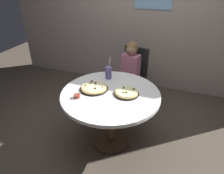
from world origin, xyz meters
name	(u,v)px	position (x,y,z in m)	size (l,w,h in m)	color
ground_plane	(111,140)	(0.00, 0.00, 0.00)	(8.00, 8.00, 0.00)	#4C4238
wall_with_window	(146,6)	(0.00, 1.73, 1.45)	(5.20, 0.14, 2.90)	#A8998E
dining_table	(111,100)	(0.00, 0.00, 0.64)	(1.15, 1.15, 0.75)	white
chair_wooden	(133,74)	(0.02, 1.01, 0.53)	(0.47, 0.47, 0.95)	black
diner_child	(128,81)	(-0.01, 0.83, 0.48)	(0.32, 0.43, 1.08)	#3F4766
pizza_veggie	(94,88)	(-0.21, 0.01, 0.77)	(0.33, 0.33, 0.05)	black
pizza_cheese	(126,93)	(0.18, 0.04, 0.77)	(0.29, 0.29, 0.05)	black
soda_cup	(108,73)	(-0.15, 0.33, 0.83)	(0.08, 0.08, 0.31)	#6659A5
sauce_bowl	(77,96)	(-0.31, -0.22, 0.77)	(0.07, 0.07, 0.04)	brown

